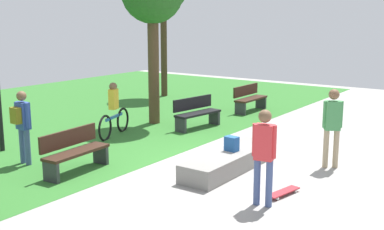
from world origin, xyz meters
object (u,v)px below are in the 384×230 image
Objects in this scene: pedestrian_with_backpack at (22,121)px; concrete_ledge at (230,161)px; park_bench_near_lamppost at (249,98)px; skater_watching at (264,150)px; skateboard_by_ledge at (283,192)px; backpack_on_ledge at (232,144)px; skater_performing_trick at (332,122)px; park_bench_center_lawn at (196,112)px; park_bench_near_path at (74,150)px; cyclist_on_bicycle at (114,113)px.

concrete_ledge is at bearing -59.73° from pedestrian_with_backpack.
skater_watching is at bearing -149.67° from park_bench_near_lamppost.
backpack_on_ledge is at bearing 62.21° from skateboard_by_ledge.
concrete_ledge is at bearing 129.65° from skater_performing_trick.
pedestrian_with_backpack is (-2.44, 3.94, 0.44)m from backpack_on_ledge.
pedestrian_with_backpack is (-0.90, 5.49, -0.01)m from skater_watching.
park_bench_center_lawn reaches higher than skateboard_by_ledge.
park_bench_center_lawn and park_bench_near_lamppost have the same top height.
park_bench_center_lawn is at bearing 45.72° from skater_watching.
park_bench_near_lamppost is (8.12, 0.25, 0.00)m from park_bench_near_path.
skater_watching is 1.04× the size of park_bench_center_lawn.
skater_watching reaches higher than cyclist_on_bicycle.
concrete_ledge is 1.78m from skateboard_by_ledge.
park_bench_center_lawn is at bearing 3.24° from park_bench_near_path.
pedestrian_with_backpack reaches higher than park_bench_near_path.
concrete_ledge is 1.71× the size of pedestrian_with_backpack.
concrete_ledge is 8.88× the size of backpack_on_ledge.
backpack_on_ledge is at bearing -58.24° from pedestrian_with_backpack.
concrete_ledge is 1.77× the size of park_bench_near_lamppost.
skater_performing_trick is at bearing -50.35° from concrete_ledge.
backpack_on_ledge is 4.25m from cyclist_on_bicycle.
park_bench_near_lamppost is (3.18, -0.03, 0.00)m from park_bench_center_lawn.
skater_watching reaches higher than concrete_ledge.
concrete_ledge is 1.63× the size of skater_performing_trick.
skater_performing_trick reaches higher than park_bench_center_lawn.
park_bench_near_lamppost is at bearing -59.13° from backpack_on_ledge.
park_bench_near_path is at bearing 128.62° from skater_performing_trick.
skater_performing_trick is 2.84m from skater_watching.
cyclist_on_bicycle is at bearing 147.65° from park_bench_center_lawn.
skateboard_by_ledge is (-0.74, -1.61, -0.13)m from concrete_ledge.
skater_performing_trick reaches higher than cyclist_on_bicycle.
skater_watching is 0.98× the size of cyclist_on_bicycle.
pedestrian_with_backpack is 0.95× the size of cyclist_on_bicycle.
pedestrian_with_backpack is (-8.39, 1.10, 0.51)m from park_bench_near_lamppost.
pedestrian_with_backpack reaches higher than park_bench_center_lawn.
park_bench_center_lawn is 5.34m from pedestrian_with_backpack.
concrete_ledge is at bearing -154.79° from park_bench_near_lamppost.
concrete_ledge is at bearing 47.15° from skater_watching.
park_bench_center_lawn is 3.18m from park_bench_near_lamppost.
cyclist_on_bicycle is (2.21, 5.74, -0.37)m from skater_watching.
skateboard_by_ledge is at bearing -7.59° from skater_watching.
pedestrian_with_backpack is at bearing 37.21° from backpack_on_ledge.
concrete_ledge is at bearing -135.01° from park_bench_center_lawn.
backpack_on_ledge is 0.20× the size of park_bench_near_path.
park_bench_center_lawn is at bearing 44.99° from concrete_ledge.
skater_performing_trick reaches higher than skater_watching.
backpack_on_ledge reaches higher than skateboard_by_ledge.
backpack_on_ledge is 0.19× the size of pedestrian_with_backpack.
park_bench_center_lawn reaches higher than concrete_ledge.
skater_watching is at bearing 140.78° from backpack_on_ledge.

